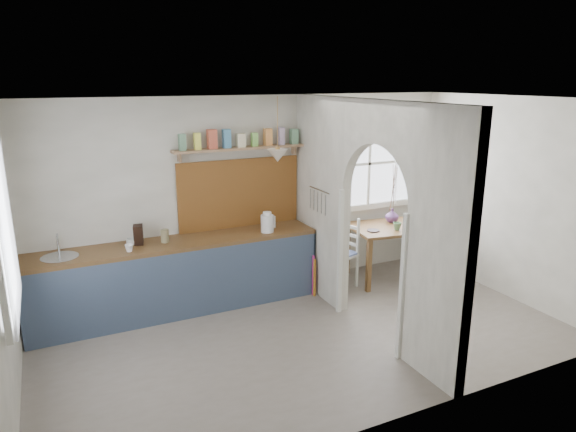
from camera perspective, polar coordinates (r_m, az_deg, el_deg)
name	(u,v)px	position (r m, az deg, el deg)	size (l,w,h in m)	color
floor	(309,336)	(5.93, 2.31, -13.20)	(5.80, 3.20, 0.01)	gray
ceiling	(311,100)	(5.22, 2.62, 12.77)	(5.80, 3.20, 0.01)	silver
walls	(310,225)	(5.43, 2.46, -1.05)	(5.81, 3.21, 2.60)	silver
partition	(363,204)	(5.79, 8.33, 1.37)	(0.12, 3.20, 2.60)	silver
nook_window	(369,164)	(7.59, 9.01, 5.76)	(1.76, 0.10, 1.30)	white
counter	(178,275)	(6.52, -12.11, -6.42)	(3.50, 0.60, 0.90)	brown
sink	(60,258)	(6.21, -24.02, -4.28)	(0.40, 0.40, 0.02)	#B1B4B9
backsplash	(240,193)	(6.74, -5.39, 2.53)	(1.65, 0.03, 0.90)	brown
shelf	(241,144)	(6.55, -5.27, 8.01)	(1.75, 0.20, 0.21)	tan
pendant_lamp	(278,156)	(6.39, -1.16, 6.73)	(0.26, 0.26, 0.16)	white
utensil_rail	(319,190)	(6.45, 3.51, 2.90)	(0.02, 0.02, 0.50)	#B1B4B9
dining_table	(394,252)	(7.54, 11.66, -3.93)	(1.25, 0.83, 0.78)	brown
chair_left	(336,253)	(7.07, 5.41, -4.13)	(0.45, 0.45, 0.98)	silver
chair_right	(441,238)	(8.14, 16.60, -2.39)	(0.41, 0.41, 0.90)	silver
kettle	(267,222)	(6.55, -2.33, -0.66)	(0.22, 0.18, 0.27)	white
mug_a	(129,248)	(6.10, -17.24, -3.41)	(0.09, 0.09, 0.09)	white
mug_b	(131,242)	(6.32, -17.03, -2.78)	(0.11, 0.11, 0.09)	silver
knife_block	(138,235)	(6.32, -16.30, -2.01)	(0.11, 0.15, 0.23)	black
jar	(165,236)	(6.32, -13.52, -2.17)	(0.10, 0.10, 0.16)	olive
towel_magenta	(313,276)	(6.84, 2.83, -6.66)	(0.02, 0.03, 0.56)	#D72B84
towel_orange	(315,278)	(6.82, 2.96, -6.95)	(0.02, 0.03, 0.53)	#BB7621
bowl	(416,223)	(7.50, 14.06, -0.73)	(0.32, 0.32, 0.08)	silver
table_cup	(397,226)	(7.21, 12.03, -1.12)	(0.11, 0.11, 0.10)	#5F8B5B
plate	(373,230)	(7.12, 9.45, -1.60)	(0.17, 0.17, 0.01)	black
vase	(392,215)	(7.58, 11.49, 0.07)	(0.19, 0.19, 0.20)	#5A3567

